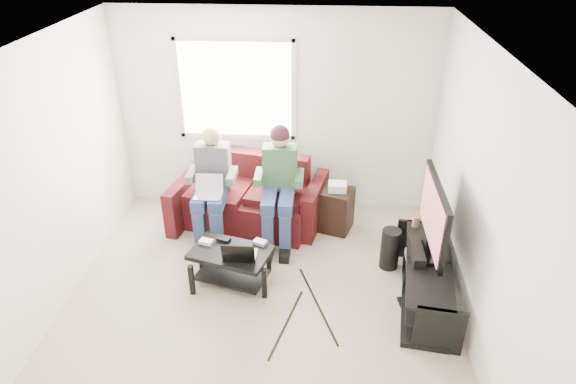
{
  "coord_description": "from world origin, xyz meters",
  "views": [
    {
      "loc": [
        0.59,
        -3.85,
        3.6
      ],
      "look_at": [
        0.27,
        0.6,
        1.09
      ],
      "focal_mm": 32.0,
      "sensor_mm": 36.0,
      "label": 1
    }
  ],
  "objects": [
    {
      "name": "laptop_silver",
      "position": [
        -0.7,
        1.22,
        0.72
      ],
      "size": [
        0.34,
        0.25,
        0.24
      ],
      "primitive_type": null,
      "rotation": [
        0.0,
        0.0,
        -0.11
      ],
      "color": "silver",
      "rests_on": "person_left"
    },
    {
      "name": "person_left",
      "position": [
        -0.7,
        1.43,
        0.74
      ],
      "size": [
        0.4,
        0.71,
        1.35
      ],
      "color": "navy",
      "rests_on": "sofa"
    },
    {
      "name": "person_right",
      "position": [
        0.1,
        1.45,
        0.8
      ],
      "size": [
        0.4,
        0.71,
        1.4
      ],
      "color": "navy",
      "rests_on": "sofa"
    },
    {
      "name": "console_white",
      "position": [
        1.7,
        -0.03,
        0.29
      ],
      "size": [
        0.3,
        0.22,
        0.06
      ],
      "primitive_type": "cube",
      "color": "silver",
      "rests_on": "tv_stand"
    },
    {
      "name": "console_black",
      "position": [
        1.7,
        0.32,
        0.3
      ],
      "size": [
        0.38,
        0.3,
        0.07
      ],
      "primitive_type": "cube",
      "color": "black",
      "rests_on": "tv_stand"
    },
    {
      "name": "floor",
      "position": [
        0.0,
        0.0,
        0.0
      ],
      "size": [
        4.5,
        4.5,
        0.0
      ],
      "primitive_type": "plane",
      "color": "beige",
      "rests_on": "ground"
    },
    {
      "name": "subwoofer",
      "position": [
        1.39,
        0.91,
        0.24
      ],
      "size": [
        0.21,
        0.21,
        0.48
      ],
      "primitive_type": "cylinder",
      "color": "black",
      "rests_on": "floor"
    },
    {
      "name": "tv",
      "position": [
        1.7,
        0.47,
        0.95
      ],
      "size": [
        0.12,
        1.1,
        0.81
      ],
      "color": "black",
      "rests_on": "tv_stand"
    },
    {
      "name": "end_table",
      "position": [
        0.79,
        1.65,
        0.29
      ],
      "size": [
        0.37,
        0.37,
        0.65
      ],
      "color": "black",
      "rests_on": "floor"
    },
    {
      "name": "soundbar",
      "position": [
        1.58,
        0.47,
        0.54
      ],
      "size": [
        0.12,
        0.5,
        0.1
      ],
      "primitive_type": "cube",
      "color": "black",
      "rests_on": "tv_stand"
    },
    {
      "name": "wall_left",
      "position": [
        -2.0,
        0.0,
        1.3
      ],
      "size": [
        0.0,
        4.5,
        4.5
      ],
      "primitive_type": "plane",
      "rotation": [
        1.57,
        0.0,
        1.57
      ],
      "color": "white",
      "rests_on": "floor"
    },
    {
      "name": "controller_b",
      "position": [
        -0.44,
        0.68,
        0.43
      ],
      "size": [
        0.16,
        0.13,
        0.04
      ],
      "primitive_type": "cube",
      "rotation": [
        0.0,
        0.0,
        -0.31
      ],
      "color": "black",
      "rests_on": "coffee_table"
    },
    {
      "name": "window",
      "position": [
        -0.5,
        2.23,
        1.6
      ],
      "size": [
        1.48,
        0.04,
        1.28
      ],
      "color": "white",
      "rests_on": "wall_back"
    },
    {
      "name": "sofa",
      "position": [
        -0.3,
        1.74,
        0.32
      ],
      "size": [
        1.99,
        1.16,
        0.85
      ],
      "color": "#421010",
      "rests_on": "floor"
    },
    {
      "name": "drink_cup",
      "position": [
        1.65,
        1.0,
        0.55
      ],
      "size": [
        0.08,
        0.08,
        0.12
      ],
      "primitive_type": "cylinder",
      "color": "#986241",
      "rests_on": "tv_stand"
    },
    {
      "name": "wall_back",
      "position": [
        0.0,
        2.25,
        1.3
      ],
      "size": [
        4.5,
        0.0,
        4.5
      ],
      "primitive_type": "plane",
      "rotation": [
        1.57,
        0.0,
        0.0
      ],
      "color": "white",
      "rests_on": "floor"
    },
    {
      "name": "console_grey",
      "position": [
        1.7,
        0.67,
        0.3
      ],
      "size": [
        0.34,
        0.26,
        0.08
      ],
      "primitive_type": "cube",
      "color": "gray",
      "rests_on": "tv_stand"
    },
    {
      "name": "coffee_table",
      "position": [
        -0.34,
        0.5,
        0.3
      ],
      "size": [
        0.93,
        0.71,
        0.41
      ],
      "color": "black",
      "rests_on": "floor"
    },
    {
      "name": "tv_stand",
      "position": [
        1.7,
        0.37,
        0.22
      ],
      "size": [
        0.65,
        1.54,
        0.49
      ],
      "color": "black",
      "rests_on": "floor"
    },
    {
      "name": "ceiling",
      "position": [
        0.0,
        0.0,
        2.6
      ],
      "size": [
        4.5,
        4.5,
        0.0
      ],
      "primitive_type": "plane",
      "rotation": [
        3.14,
        0.0,
        0.0
      ],
      "color": "white",
      "rests_on": "wall_back"
    },
    {
      "name": "laptop_black",
      "position": [
        -0.22,
        0.42,
        0.53
      ],
      "size": [
        0.41,
        0.35,
        0.24
      ],
      "primitive_type": null,
      "rotation": [
        0.0,
        0.0,
        -0.4
      ],
      "color": "black",
      "rests_on": "coffee_table"
    },
    {
      "name": "keyboard_floor",
      "position": [
        1.53,
        0.15,
        0.01
      ],
      "size": [
        0.22,
        0.46,
        0.02
      ],
      "primitive_type": "cube",
      "rotation": [
        0.0,
        0.0,
        0.17
      ],
      "color": "black",
      "rests_on": "floor"
    },
    {
      "name": "wall_right",
      "position": [
        2.0,
        0.0,
        1.3
      ],
      "size": [
        0.0,
        4.5,
        4.5
      ],
      "primitive_type": "plane",
      "rotation": [
        1.57,
        0.0,
        -1.57
      ],
      "color": "white",
      "rests_on": "floor"
    },
    {
      "name": "controller_c",
      "position": [
        -0.04,
        0.65,
        0.43
      ],
      "size": [
        0.16,
        0.14,
        0.04
      ],
      "primitive_type": "cube",
      "rotation": [
        0.0,
        0.0,
        -0.39
      ],
      "color": "gray",
      "rests_on": "coffee_table"
    },
    {
      "name": "controller_a",
      "position": [
        -0.62,
        0.62,
        0.43
      ],
      "size": [
        0.16,
        0.12,
        0.04
      ],
      "primitive_type": "cube",
      "rotation": [
        0.0,
        0.0,
        -0.27
      ],
      "color": "silver",
      "rests_on": "coffee_table"
    }
  ]
}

